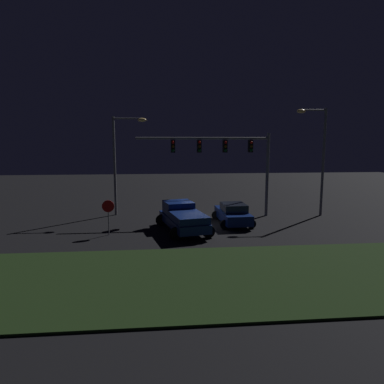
# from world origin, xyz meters

# --- Properties ---
(ground_plane) EXTENTS (80.00, 80.00, 0.00)m
(ground_plane) POSITION_xyz_m (0.00, 0.00, 0.00)
(ground_plane) COLOR black
(grass_median) EXTENTS (26.13, 7.97, 0.10)m
(grass_median) POSITION_xyz_m (0.00, -9.72, 0.05)
(grass_median) COLOR black
(grass_median) RESTS_ON ground_plane
(pickup_truck) EXTENTS (3.65, 5.70, 1.80)m
(pickup_truck) POSITION_xyz_m (-1.42, -1.53, 1.00)
(pickup_truck) COLOR navy
(pickup_truck) RESTS_ON ground_plane
(car_sedan) EXTENTS (2.59, 4.46, 1.51)m
(car_sedan) POSITION_xyz_m (2.30, 0.06, 0.74)
(car_sedan) COLOR navy
(car_sedan) RESTS_ON ground_plane
(traffic_signal_gantry) EXTENTS (10.32, 0.56, 6.50)m
(traffic_signal_gantry) POSITION_xyz_m (2.19, 2.61, 5.03)
(traffic_signal_gantry) COLOR slate
(traffic_signal_gantry) RESTS_ON ground_plane
(street_lamp_left) EXTENTS (2.67, 0.44, 7.79)m
(street_lamp_left) POSITION_xyz_m (-5.87, 4.05, 4.94)
(street_lamp_left) COLOR slate
(street_lamp_left) RESTS_ON ground_plane
(street_lamp_right) EXTENTS (2.42, 0.44, 8.40)m
(street_lamp_right) POSITION_xyz_m (9.45, 2.28, 5.25)
(street_lamp_right) COLOR slate
(street_lamp_right) RESTS_ON ground_plane
(stop_sign) EXTENTS (0.76, 0.08, 2.23)m
(stop_sign) POSITION_xyz_m (-6.12, -2.17, 1.56)
(stop_sign) COLOR slate
(stop_sign) RESTS_ON ground_plane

